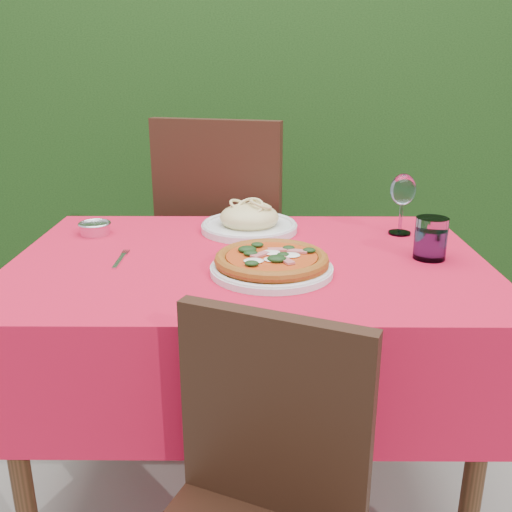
{
  "coord_description": "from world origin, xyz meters",
  "views": [
    {
      "loc": [
        0.03,
        -1.46,
        1.25
      ],
      "look_at": [
        0.02,
        -0.05,
        0.77
      ],
      "focal_mm": 40.0,
      "sensor_mm": 36.0,
      "label": 1
    }
  ],
  "objects_px": {
    "pasta_plate": "(249,221)",
    "steel_ramekin": "(95,229)",
    "chair_far": "(227,235)",
    "water_glass": "(431,240)",
    "fork": "(119,261)",
    "pizza_plate": "(272,263)",
    "wine_glass": "(403,192)"
  },
  "relations": [
    {
      "from": "chair_far",
      "to": "wine_glass",
      "type": "xyz_separation_m",
      "value": [
        0.56,
        -0.46,
        0.27
      ]
    },
    {
      "from": "fork",
      "to": "pizza_plate",
      "type": "bearing_deg",
      "value": -11.66
    },
    {
      "from": "fork",
      "to": "water_glass",
      "type": "bearing_deg",
      "value": 1.89
    },
    {
      "from": "chair_far",
      "to": "water_glass",
      "type": "distance_m",
      "value": 0.92
    },
    {
      "from": "wine_glass",
      "to": "pasta_plate",
      "type": "bearing_deg",
      "value": 176.15
    },
    {
      "from": "pasta_plate",
      "to": "steel_ramekin",
      "type": "height_order",
      "value": "pasta_plate"
    },
    {
      "from": "fork",
      "to": "steel_ramekin",
      "type": "distance_m",
      "value": 0.29
    },
    {
      "from": "chair_far",
      "to": "steel_ramekin",
      "type": "height_order",
      "value": "chair_far"
    },
    {
      "from": "chair_far",
      "to": "wine_glass",
      "type": "height_order",
      "value": "chair_far"
    },
    {
      "from": "fork",
      "to": "steel_ramekin",
      "type": "relative_size",
      "value": 1.81
    },
    {
      "from": "wine_glass",
      "to": "chair_far",
      "type": "bearing_deg",
      "value": 140.6
    },
    {
      "from": "pasta_plate",
      "to": "steel_ramekin",
      "type": "xyz_separation_m",
      "value": [
        -0.47,
        -0.04,
        -0.01
      ]
    },
    {
      "from": "pizza_plate",
      "to": "pasta_plate",
      "type": "bearing_deg",
      "value": 99.41
    },
    {
      "from": "wine_glass",
      "to": "fork",
      "type": "bearing_deg",
      "value": -161.8
    },
    {
      "from": "water_glass",
      "to": "steel_ramekin",
      "type": "relative_size",
      "value": 1.25
    },
    {
      "from": "pizza_plate",
      "to": "pasta_plate",
      "type": "relative_size",
      "value": 1.23
    },
    {
      "from": "pizza_plate",
      "to": "fork",
      "type": "height_order",
      "value": "pizza_plate"
    },
    {
      "from": "chair_far",
      "to": "pasta_plate",
      "type": "height_order",
      "value": "chair_far"
    },
    {
      "from": "steel_ramekin",
      "to": "chair_far",
      "type": "bearing_deg",
      "value": 51.16
    },
    {
      "from": "pizza_plate",
      "to": "water_glass",
      "type": "bearing_deg",
      "value": 14.79
    },
    {
      "from": "pasta_plate",
      "to": "water_glass",
      "type": "height_order",
      "value": "water_glass"
    },
    {
      "from": "pasta_plate",
      "to": "water_glass",
      "type": "xyz_separation_m",
      "value": [
        0.49,
        -0.26,
        0.02
      ]
    },
    {
      "from": "pasta_plate",
      "to": "chair_far",
      "type": "bearing_deg",
      "value": 102.53
    },
    {
      "from": "chair_far",
      "to": "pizza_plate",
      "type": "relative_size",
      "value": 2.88
    },
    {
      "from": "chair_far",
      "to": "steel_ramekin",
      "type": "distance_m",
      "value": 0.62
    },
    {
      "from": "steel_ramekin",
      "to": "pizza_plate",
      "type": "bearing_deg",
      "value": -32.0
    },
    {
      "from": "water_glass",
      "to": "pizza_plate",
      "type": "bearing_deg",
      "value": -165.21
    },
    {
      "from": "pasta_plate",
      "to": "fork",
      "type": "distance_m",
      "value": 0.45
    },
    {
      "from": "steel_ramekin",
      "to": "water_glass",
      "type": "bearing_deg",
      "value": -12.99
    },
    {
      "from": "water_glass",
      "to": "chair_far",
      "type": "bearing_deg",
      "value": 130.19
    },
    {
      "from": "pasta_plate",
      "to": "steel_ramekin",
      "type": "distance_m",
      "value": 0.47
    },
    {
      "from": "water_glass",
      "to": "steel_ramekin",
      "type": "xyz_separation_m",
      "value": [
        -0.96,
        0.22,
        -0.03
      ]
    }
  ]
}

